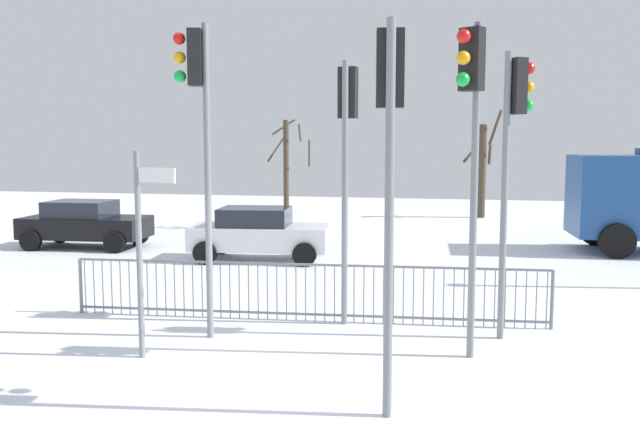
{
  "coord_description": "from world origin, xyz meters",
  "views": [
    {
      "loc": [
        2.72,
        -8.68,
        3.28
      ],
      "look_at": [
        0.08,
        3.68,
        1.91
      ],
      "focal_mm": 36.83,
      "sensor_mm": 36.0,
      "label": 1
    }
  ],
  "objects": [
    {
      "name": "ground_plane",
      "position": [
        0.0,
        0.0,
        0.0
      ],
      "size": [
        60.0,
        60.0,
        0.0
      ],
      "primitive_type": "plane",
      "color": "white"
    },
    {
      "name": "traffic_light_rear_right",
      "position": [
        3.56,
        2.53,
        3.46
      ],
      "size": [
        0.5,
        0.44,
        4.73
      ],
      "rotation": [
        0.0,
        0.0,
        5.32
      ],
      "color": "slate",
      "rests_on": "ground"
    },
    {
      "name": "traffic_light_mid_right",
      "position": [
        1.9,
        -0.96,
        3.42
      ],
      "size": [
        0.35,
        0.56,
        4.68
      ],
      "rotation": [
        0.0,
        0.0,
        0.16
      ],
      "color": "slate",
      "rests_on": "ground"
    },
    {
      "name": "traffic_light_mid_left",
      "position": [
        -1.48,
        1.46,
        3.78
      ],
      "size": [
        0.56,
        0.37,
        5.19
      ],
      "rotation": [
        0.0,
        0.0,
        1.83
      ],
      "color": "slate",
      "rests_on": "ground"
    },
    {
      "name": "traffic_light_rear_left",
      "position": [
        2.86,
        1.24,
        3.66
      ],
      "size": [
        0.42,
        0.52,
        5.02
      ],
      "rotation": [
        0.0,
        0.0,
        2.63
      ],
      "color": "slate",
      "rests_on": "ground"
    },
    {
      "name": "traffic_light_foreground_right",
      "position": [
        0.74,
        2.92,
        3.44
      ],
      "size": [
        0.34,
        0.57,
        4.7
      ],
      "rotation": [
        0.0,
        0.0,
        6.16
      ],
      "color": "slate",
      "rests_on": "ground"
    },
    {
      "name": "direction_sign_post",
      "position": [
        -1.93,
        0.28,
        1.76
      ],
      "size": [
        0.76,
        0.28,
        3.15
      ],
      "rotation": [
        0.0,
        0.0,
        -0.31
      ],
      "color": "slate",
      "rests_on": "ground"
    },
    {
      "name": "pedestrian_guard_railing",
      "position": [
        -0.01,
        2.84,
        0.55
      ],
      "size": [
        8.8,
        0.78,
        1.07
      ],
      "rotation": [
        0.0,
        0.0,
        0.08
      ],
      "color": "slate",
      "rests_on": "ground"
    },
    {
      "name": "car_black_trailing",
      "position": [
        -8.73,
        9.66,
        0.77
      ],
      "size": [
        3.91,
        2.14,
        1.47
      ],
      "rotation": [
        0.0,
        0.0,
        0.07
      ],
      "color": "black",
      "rests_on": "ground"
    },
    {
      "name": "car_white_mid",
      "position": [
        -2.74,
        8.72,
        0.77
      ],
      "size": [
        3.96,
        2.27,
        1.47
      ],
      "rotation": [
        0.0,
        0.0,
        0.11
      ],
      "color": "silver",
      "rests_on": "ground"
    },
    {
      "name": "bare_tree_left",
      "position": [
        -3.65,
        15.23,
        2.23
      ],
      "size": [
        1.81,
        1.74,
        4.17
      ],
      "color": "#473828",
      "rests_on": "ground"
    },
    {
      "name": "bare_tree_centre",
      "position": [
        3.66,
        20.79,
        2.17
      ],
      "size": [
        1.65,
        1.24,
        4.67
      ],
      "color": "#473828",
      "rests_on": "ground"
    }
  ]
}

